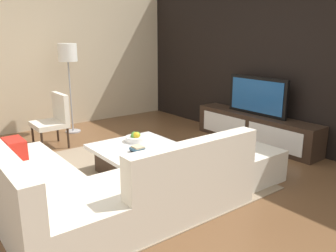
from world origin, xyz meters
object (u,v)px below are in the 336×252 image
at_px(ottoman, 247,164).
at_px(floor_lamp, 68,58).
at_px(fruit_bowl, 136,138).
at_px(media_console, 255,129).
at_px(sectional_couch, 90,188).
at_px(coffee_table, 137,159).
at_px(accent_chair_near, 54,117).
at_px(television, 257,96).
at_px(book_stack, 138,149).

bearing_deg(ottoman, floor_lamp, -165.65).
bearing_deg(fruit_bowl, media_console, 82.80).
relative_size(sectional_couch, floor_lamp, 1.45).
height_order(floor_lamp, ottoman, floor_lamp).
distance_m(media_console, fruit_bowl, 2.22).
height_order(coffee_table, accent_chair_near, accent_chair_near).
distance_m(television, ottoman, 1.69).
distance_m(sectional_couch, book_stack, 0.93).
distance_m(floor_lamp, book_stack, 2.86).
bearing_deg(accent_chair_near, floor_lamp, 146.51).
bearing_deg(sectional_couch, accent_chair_near, 167.83).
distance_m(coffee_table, accent_chair_near, 1.89).
xyz_separation_m(coffee_table, book_stack, (0.22, -0.12, 0.22)).
bearing_deg(coffee_table, sectional_couch, -57.24).
xyz_separation_m(coffee_table, floor_lamp, (-2.46, 0.12, 1.19)).
bearing_deg(media_console, coffee_table, -92.49).
relative_size(coffee_table, accent_chair_near, 1.21).
distance_m(accent_chair_near, book_stack, 2.06).
bearing_deg(accent_chair_near, ottoman, 34.17).
bearing_deg(sectional_couch, ottoman, 78.43).
xyz_separation_m(sectional_couch, book_stack, (-0.39, 0.83, 0.13)).
xyz_separation_m(media_console, fruit_bowl, (-0.28, -2.20, 0.18)).
distance_m(accent_chair_near, fruit_bowl, 1.72).
relative_size(television, sectional_couch, 0.48).
height_order(sectional_couch, ottoman, sectional_couch).
relative_size(television, accent_chair_near, 1.31).
bearing_deg(ottoman, coffee_table, -135.11).
bearing_deg(television, book_stack, -87.12).
bearing_deg(coffee_table, television, 87.51).
distance_m(sectional_couch, fruit_bowl, 1.33).
bearing_deg(ottoman, book_stack, -125.01).
bearing_deg(floor_lamp, book_stack, -5.23).
relative_size(coffee_table, fruit_bowl, 3.77).
relative_size(media_console, book_stack, 11.51).
height_order(sectional_couch, floor_lamp, floor_lamp).
bearing_deg(book_stack, floor_lamp, 174.77).
xyz_separation_m(fruit_bowl, book_stack, (0.40, -0.22, -0.02)).
distance_m(television, fruit_bowl, 2.25).
bearing_deg(television, fruit_bowl, -97.20).
xyz_separation_m(television, fruit_bowl, (-0.28, -2.20, -0.38)).
bearing_deg(television, accent_chair_near, -125.04).
distance_m(media_console, television, 0.57).
xyz_separation_m(ottoman, book_stack, (-0.79, -1.13, 0.22)).
relative_size(media_console, accent_chair_near, 2.66).
xyz_separation_m(television, floor_lamp, (-2.56, -2.17, 0.58)).
xyz_separation_m(sectional_couch, accent_chair_near, (-2.43, 0.52, 0.21)).
bearing_deg(book_stack, fruit_bowl, 151.05).
relative_size(media_console, floor_lamp, 1.41).
bearing_deg(sectional_couch, fruit_bowl, 126.93).
distance_m(media_console, ottoman, 1.58).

